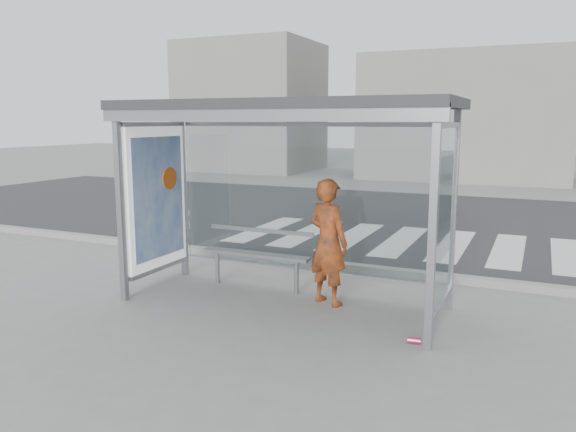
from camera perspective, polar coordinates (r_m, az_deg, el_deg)
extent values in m
plane|color=gray|center=(7.41, -0.55, -8.97)|extent=(80.00, 80.00, 0.00)
cube|color=#2B2B2D|center=(13.89, 11.70, -0.32)|extent=(30.00, 10.00, 0.01)
cube|color=gray|center=(9.13, 4.63, -5.02)|extent=(30.00, 0.18, 0.12)
cube|color=silver|center=(12.39, -2.27, -1.34)|extent=(0.55, 3.00, 0.00)
cube|color=silver|center=(11.98, 2.01, -1.72)|extent=(0.55, 3.00, 0.00)
cube|color=silver|center=(11.65, 6.56, -2.11)|extent=(0.55, 3.00, 0.00)
cube|color=silver|center=(11.39, 11.36, -2.51)|extent=(0.55, 3.00, 0.00)
cube|color=silver|center=(11.22, 16.34, -2.90)|extent=(0.55, 3.00, 0.00)
cube|color=silver|center=(11.13, 21.45, -3.28)|extent=(0.55, 3.00, 0.00)
cube|color=silver|center=(11.14, 26.59, -3.64)|extent=(0.55, 3.00, 0.00)
cube|color=gray|center=(7.61, -16.65, 0.81)|extent=(0.08, 0.08, 2.50)
cube|color=gray|center=(5.86, 14.47, -1.67)|extent=(0.08, 0.08, 2.50)
cube|color=gray|center=(8.71, -10.62, 2.12)|extent=(0.08, 0.08, 2.50)
cube|color=gray|center=(7.22, 16.42, 0.35)|extent=(0.08, 0.08, 2.50)
cube|color=#2D2D30|center=(7.02, -0.59, 11.23)|extent=(4.25, 1.65, 0.12)
cube|color=gray|center=(6.34, -3.53, 10.38)|extent=(4.25, 0.06, 0.18)
cube|color=white|center=(7.74, 1.62, 1.72)|extent=(3.80, 0.02, 2.00)
cube|color=white|center=(8.14, -13.45, 1.86)|extent=(0.15, 1.25, 2.00)
cube|color=#366DC3|center=(8.09, -12.97, 1.83)|extent=(0.01, 1.10, 1.70)
cylinder|color=#CD5212|center=(8.25, -11.93, 3.77)|extent=(0.02, 0.32, 0.32)
cube|color=white|center=(6.53, 15.57, -0.12)|extent=(0.03, 1.25, 2.00)
cube|color=beige|center=(6.57, 15.41, 0.83)|extent=(0.03, 0.86, 1.16)
cube|color=gray|center=(27.61, -3.71, 10.98)|extent=(6.00, 5.00, 6.00)
cube|color=gray|center=(24.55, 17.69, 9.54)|extent=(8.00, 5.00, 5.00)
imported|color=#DD5414|center=(7.25, 4.10, -2.65)|extent=(0.70, 0.59, 1.65)
cube|color=slate|center=(7.97, -3.31, -3.92)|extent=(1.63, 0.20, 0.05)
cylinder|color=slate|center=(8.34, -7.18, -5.21)|extent=(0.06, 0.06, 0.48)
cylinder|color=slate|center=(7.77, 0.87, -6.25)|extent=(0.06, 0.06, 0.48)
cube|color=slate|center=(8.05, -2.77, -1.47)|extent=(1.63, 0.04, 0.05)
cylinder|color=#DE4177|center=(6.32, 12.68, -12.23)|extent=(0.14, 0.09, 0.07)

